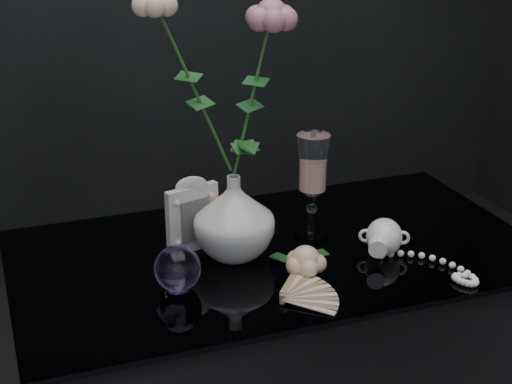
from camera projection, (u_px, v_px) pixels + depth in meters
name	position (u px, v px, depth m)	size (l,w,h in m)	color
vase	(234.00, 217.00, 1.54)	(0.16, 0.16, 0.17)	white
wine_glass	(312.00, 187.00, 1.61)	(0.07, 0.07, 0.22)	white
picture_frame	(192.00, 213.00, 1.56)	(0.12, 0.09, 0.16)	silver
paperweight	(178.00, 268.00, 1.42)	(0.09, 0.09, 0.09)	#A284D6
paper_fan	(283.00, 298.00, 1.39)	(0.20, 0.16, 0.02)	beige
loose_rose	(305.00, 261.00, 1.48)	(0.13, 0.17, 0.06)	beige
pearl_jar	(384.00, 235.00, 1.57)	(0.25, 0.26, 0.08)	white
roses	(222.00, 76.00, 1.43)	(0.29, 0.10, 0.41)	beige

